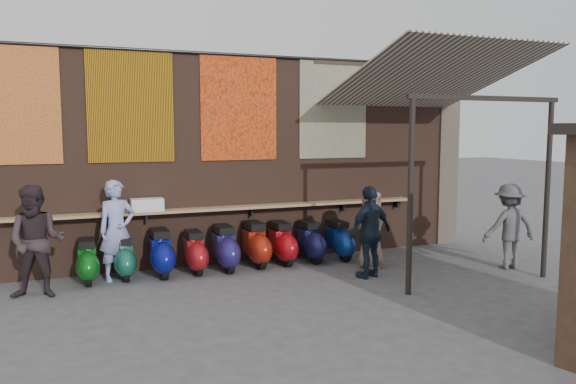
# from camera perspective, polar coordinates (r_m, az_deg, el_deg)

# --- Properties ---
(ground) EXTENTS (70.00, 70.00, 0.00)m
(ground) POSITION_cam_1_polar(r_m,az_deg,el_deg) (8.75, -1.87, -10.77)
(ground) COLOR #474749
(ground) RESTS_ON ground
(brick_wall) EXTENTS (10.00, 0.40, 4.00)m
(brick_wall) POSITION_cam_1_polar(r_m,az_deg,el_deg) (10.96, -6.77, 3.28)
(brick_wall) COLOR brown
(brick_wall) RESTS_ON ground
(pier_right) EXTENTS (0.50, 0.50, 4.00)m
(pier_right) POSITION_cam_1_polar(r_m,az_deg,el_deg) (13.30, 15.44, 3.62)
(pier_right) COLOR #4C4238
(pier_right) RESTS_ON ground
(eating_counter) EXTENTS (8.00, 0.32, 0.05)m
(eating_counter) POSITION_cam_1_polar(r_m,az_deg,el_deg) (10.69, -6.19, -1.64)
(eating_counter) COLOR #9E7A51
(eating_counter) RESTS_ON brick_wall
(shelf_box) EXTENTS (0.57, 0.29, 0.23)m
(shelf_box) POSITION_cam_1_polar(r_m,az_deg,el_deg) (10.34, -14.13, -1.28)
(shelf_box) COLOR white
(shelf_box) RESTS_ON eating_counter
(tapestry_redgold) EXTENTS (1.50, 0.02, 2.00)m
(tapestry_redgold) POSITION_cam_1_polar(r_m,az_deg,el_deg) (10.38, -26.26, 8.03)
(tapestry_redgold) COLOR maroon
(tapestry_redgold) RESTS_ON brick_wall
(tapestry_sun) EXTENTS (1.50, 0.02, 2.00)m
(tapestry_sun) POSITION_cam_1_polar(r_m,az_deg,el_deg) (10.42, -15.68, 8.44)
(tapestry_sun) COLOR orange
(tapestry_sun) RESTS_ON brick_wall
(tapestry_orange) EXTENTS (1.50, 0.02, 2.00)m
(tapestry_orange) POSITION_cam_1_polar(r_m,az_deg,el_deg) (10.83, -4.98, 8.55)
(tapestry_orange) COLOR #E6571C
(tapestry_orange) RESTS_ON brick_wall
(tapestry_multi) EXTENTS (1.50, 0.02, 2.00)m
(tapestry_multi) POSITION_cam_1_polar(r_m,az_deg,el_deg) (11.57, 4.64, 8.41)
(tapestry_multi) COLOR teal
(tapestry_multi) RESTS_ON brick_wall
(hang_rail) EXTENTS (9.50, 0.06, 0.06)m
(hang_rail) POSITION_cam_1_polar(r_m,az_deg,el_deg) (10.82, -6.58, 13.75)
(hang_rail) COLOR black
(hang_rail) RESTS_ON brick_wall
(scooter_stool_0) EXTENTS (0.35, 0.77, 0.73)m
(scooter_stool_0) POSITION_cam_1_polar(r_m,az_deg,el_deg) (10.11, -19.73, -6.67)
(scooter_stool_0) COLOR #0D6017
(scooter_stool_0) RESTS_ON ground
(scooter_stool_1) EXTENTS (0.34, 0.76, 0.72)m
(scooter_stool_1) POSITION_cam_1_polar(r_m,az_deg,el_deg) (10.20, -16.30, -6.47)
(scooter_stool_1) COLOR #175E49
(scooter_stool_1) RESTS_ON ground
(scooter_stool_2) EXTENTS (0.39, 0.87, 0.82)m
(scooter_stool_2) POSITION_cam_1_polar(r_m,az_deg,el_deg) (10.19, -12.78, -6.08)
(scooter_stool_2) COLOR navy
(scooter_stool_2) RESTS_ON ground
(scooter_stool_3) EXTENTS (0.36, 0.79, 0.75)m
(scooter_stool_3) POSITION_cam_1_polar(r_m,az_deg,el_deg) (10.31, -9.45, -6.07)
(scooter_stool_3) COLOR maroon
(scooter_stool_3) RESTS_ON ground
(scooter_stool_4) EXTENTS (0.39, 0.86, 0.82)m
(scooter_stool_4) POSITION_cam_1_polar(r_m,az_deg,el_deg) (10.41, -6.44, -5.71)
(scooter_stool_4) COLOR navy
(scooter_stool_4) RESTS_ON ground
(scooter_stool_5) EXTENTS (0.39, 0.88, 0.83)m
(scooter_stool_5) POSITION_cam_1_polar(r_m,az_deg,el_deg) (10.67, -3.31, -5.35)
(scooter_stool_5) COLOR #9B1E0E
(scooter_stool_5) RESTS_ON ground
(scooter_stool_6) EXTENTS (0.38, 0.85, 0.81)m
(scooter_stool_6) POSITION_cam_1_polar(r_m,az_deg,el_deg) (10.84, -0.63, -5.23)
(scooter_stool_6) COLOR #A30C13
(scooter_stool_6) RESTS_ON ground
(scooter_stool_7) EXTENTS (0.37, 0.82, 0.78)m
(scooter_stool_7) POSITION_cam_1_polar(r_m,az_deg,el_deg) (11.08, 2.27, -5.05)
(scooter_stool_7) COLOR #13184A
(scooter_stool_7) RESTS_ON ground
(scooter_stool_8) EXTENTS (0.36, 0.80, 0.76)m
(scooter_stool_8) POSITION_cam_1_polar(r_m,az_deg,el_deg) (11.30, 5.20, -4.90)
(scooter_stool_8) COLOR navy
(scooter_stool_8) RESTS_ON ground
(diner_left) EXTENTS (0.72, 0.57, 1.73)m
(diner_left) POSITION_cam_1_polar(r_m,az_deg,el_deg) (10.04, -16.98, -3.75)
(diner_left) COLOR #959BD9
(diner_left) RESTS_ON ground
(diner_right) EXTENTS (0.99, 0.86, 1.74)m
(diner_right) POSITION_cam_1_polar(r_m,az_deg,el_deg) (9.43, -24.18, -4.64)
(diner_right) COLOR #302528
(diner_right) RESTS_ON ground
(shopper_navy) EXTENTS (1.02, 0.65, 1.62)m
(shopper_navy) POSITION_cam_1_polar(r_m,az_deg,el_deg) (9.88, 8.35, -4.03)
(shopper_navy) COLOR #162332
(shopper_navy) RESTS_ON ground
(shopper_grey) EXTENTS (1.12, 0.77, 1.59)m
(shopper_grey) POSITION_cam_1_polar(r_m,az_deg,el_deg) (11.23, 21.59, -3.24)
(shopper_grey) COLOR #57565B
(shopper_grey) RESTS_ON ground
(shopper_tan) EXTENTS (0.81, 0.84, 1.45)m
(shopper_tan) POSITION_cam_1_polar(r_m,az_deg,el_deg) (10.58, 8.46, -3.80)
(shopper_tan) COLOR #846254
(shopper_tan) RESTS_ON ground
(awning_canvas) EXTENTS (3.20, 3.28, 0.97)m
(awning_canvas) POSITION_cam_1_polar(r_m,az_deg,el_deg) (10.87, 14.27, 11.28)
(awning_canvas) COLOR beige
(awning_canvas) RESTS_ON brick_wall
(awning_ledger) EXTENTS (3.30, 0.08, 0.12)m
(awning_ledger) POSITION_cam_1_polar(r_m,az_deg,el_deg) (12.23, 9.82, 12.69)
(awning_ledger) COLOR #33261C
(awning_ledger) RESTS_ON brick_wall
(awning_header) EXTENTS (3.00, 0.08, 0.08)m
(awning_header) POSITION_cam_1_polar(r_m,az_deg,el_deg) (9.67, 19.51, 8.97)
(awning_header) COLOR black
(awning_header) RESTS_ON awning_post_left
(awning_post_left) EXTENTS (0.09, 0.09, 3.10)m
(awning_post_left) POSITION_cam_1_polar(r_m,az_deg,el_deg) (8.86, 12.33, -0.46)
(awning_post_left) COLOR black
(awning_post_left) RESTS_ON ground
(awning_post_right) EXTENTS (0.09, 0.09, 3.10)m
(awning_post_right) POSITION_cam_1_polar(r_m,az_deg,el_deg) (10.68, 24.85, 0.24)
(awning_post_right) COLOR black
(awning_post_right) RESTS_ON ground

